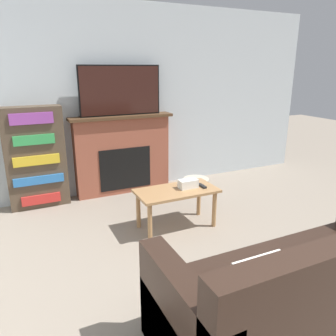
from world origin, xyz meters
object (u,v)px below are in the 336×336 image
(tv, at_px, (121,91))
(bookshelf, at_px, (36,158))
(couch, at_px, (307,296))
(storage_basket, at_px, (196,185))
(coffee_table, at_px, (177,195))
(fireplace, at_px, (123,154))

(tv, bearing_deg, bookshelf, -179.87)
(tv, distance_m, couch, 3.44)
(storage_basket, bearing_deg, coffee_table, -130.75)
(fireplace, bearing_deg, bookshelf, -178.92)
(tv, relative_size, bookshelf, 0.87)
(tv, bearing_deg, fireplace, 90.00)
(couch, height_order, storage_basket, couch)
(fireplace, distance_m, bookshelf, 1.20)
(fireplace, distance_m, couch, 3.26)
(fireplace, relative_size, tv, 1.28)
(fireplace, xyz_separation_m, couch, (0.28, -3.24, -0.27))
(tv, height_order, storage_basket, tv)
(couch, distance_m, bookshelf, 3.56)
(fireplace, distance_m, storage_basket, 1.20)
(couch, xyz_separation_m, bookshelf, (-1.48, 3.22, 0.35))
(fireplace, height_order, storage_basket, fireplace)
(bookshelf, distance_m, storage_basket, 2.31)
(tv, distance_m, storage_basket, 1.78)
(fireplace, relative_size, coffee_table, 1.60)
(storage_basket, bearing_deg, fireplace, 155.20)
(couch, bearing_deg, tv, 94.90)
(tv, height_order, couch, tv)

